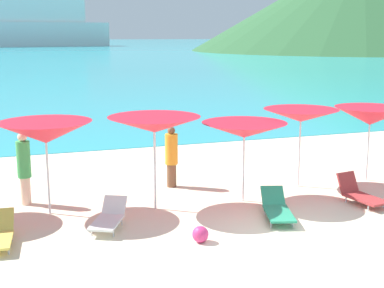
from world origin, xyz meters
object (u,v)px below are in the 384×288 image
(lounge_chair_2, at_px, (360,193))
(umbrella_4, at_px, (244,130))
(umbrella_5, at_px, (301,116))
(umbrella_2, at_px, (45,132))
(cruise_ship, at_px, (10,24))
(umbrella_3, at_px, (154,125))
(umbrella_6, at_px, (370,116))
(beachgoer_0, at_px, (24,166))
(beach_ball, at_px, (200,234))
(beachgoer_3, at_px, (171,155))
(lounge_chair_6, at_px, (109,217))
(lounge_chair_1, at_px, (277,208))

(lounge_chair_2, bearing_deg, umbrella_4, 148.08)
(umbrella_5, bearing_deg, umbrella_2, -178.85)
(umbrella_2, height_order, cruise_ship, cruise_ship)
(umbrella_3, height_order, umbrella_6, umbrella_3)
(beachgoer_0, distance_m, beach_ball, 5.22)
(lounge_chair_2, relative_size, cruise_ship, 0.02)
(umbrella_4, height_order, umbrella_6, umbrella_6)
(umbrella_4, bearing_deg, beachgoer_0, 164.04)
(umbrella_4, bearing_deg, beachgoer_3, 126.48)
(umbrella_5, xyz_separation_m, beachgoer_0, (-7.49, 0.81, -1.06))
(umbrella_2, xyz_separation_m, umbrella_3, (2.54, -0.49, 0.13))
(umbrella_6, xyz_separation_m, cruise_ship, (-9.00, 187.09, 5.96))
(umbrella_4, relative_size, cruise_ship, 0.03)
(umbrella_6, height_order, lounge_chair_6, umbrella_6)
(lounge_chair_1, bearing_deg, beachgoer_0, 168.78)
(umbrella_6, relative_size, beach_ball, 6.28)
(umbrella_3, xyz_separation_m, beach_ball, (0.33, -2.43, -1.97))
(beach_ball, height_order, cruise_ship, cruise_ship)
(lounge_chair_1, height_order, beachgoer_3, beachgoer_3)
(umbrella_3, xyz_separation_m, umbrella_4, (2.35, -0.11, -0.25))
(beachgoer_0, bearing_deg, cruise_ship, -113.63)
(lounge_chair_2, bearing_deg, umbrella_6, 40.51)
(lounge_chair_6, relative_size, beachgoer_0, 0.79)
(beach_ball, bearing_deg, umbrella_2, 134.60)
(umbrella_3, xyz_separation_m, lounge_chair_6, (-1.34, -0.96, -1.90))
(umbrella_5, xyz_separation_m, beachgoer_3, (-3.47, 1.15, -1.15))
(beachgoer_3, bearing_deg, lounge_chair_2, -153.85)
(beachgoer_0, xyz_separation_m, beach_ball, (3.40, -3.87, -0.83))
(umbrella_6, xyz_separation_m, beach_ball, (-6.37, -2.97, -1.77))
(cruise_ship, bearing_deg, lounge_chair_6, -98.03)
(umbrella_5, bearing_deg, beach_ball, -143.26)
(umbrella_3, relative_size, lounge_chair_1, 1.35)
(lounge_chair_2, distance_m, beach_ball, 4.93)
(umbrella_2, bearing_deg, umbrella_3, -10.87)
(umbrella_5, xyz_separation_m, umbrella_6, (2.27, -0.08, -0.12))
(lounge_chair_6, bearing_deg, lounge_chair_2, 23.25)
(umbrella_4, bearing_deg, lounge_chair_6, -167.08)
(umbrella_5, bearing_deg, lounge_chair_1, -129.90)
(umbrella_4, xyz_separation_m, lounge_chair_6, (-3.69, -0.85, -1.64))
(umbrella_6, distance_m, beach_ball, 7.25)
(umbrella_5, xyz_separation_m, lounge_chair_1, (-1.85, -2.21, -1.82))
(cruise_ship, bearing_deg, lounge_chair_2, -96.07)
(lounge_chair_2, xyz_separation_m, lounge_chair_6, (-6.47, 0.33, -0.02))
(umbrella_2, distance_m, lounge_chair_6, 2.58)
(umbrella_3, relative_size, beachgoer_0, 1.27)
(umbrella_4, distance_m, beachgoer_0, 5.71)
(beachgoer_3, distance_m, beach_ball, 4.31)
(lounge_chair_2, bearing_deg, lounge_chair_1, 177.76)
(umbrella_5, xyz_separation_m, beach_ball, (-4.09, -3.06, -1.89))
(lounge_chair_1, height_order, lounge_chair_6, same)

